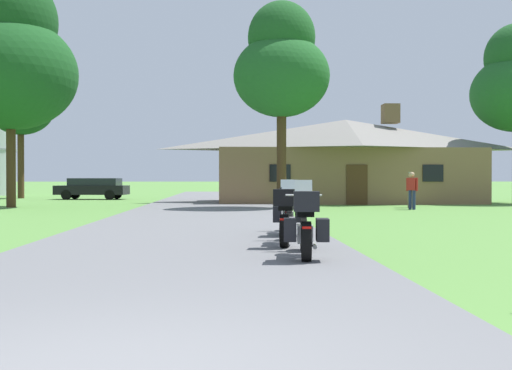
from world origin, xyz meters
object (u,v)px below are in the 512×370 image
at_px(bystander_white_shirt_near_lodge, 411,188).
at_px(tree_left_far, 21,100).
at_px(motorcycle_yellow_nearest_to_camera, 305,225).
at_px(tree_by_lodge_front, 282,65).
at_px(motorcycle_silver_second_in_row, 286,217).
at_px(bystander_red_shirt_beside_signpost, 412,189).
at_px(motorcycle_green_farthest_in_row, 288,211).
at_px(parked_black_suv_far_left, 93,188).
at_px(tree_left_near, 11,58).

xyz_separation_m(bystander_white_shirt_near_lodge, tree_left_far, (-22.95, 14.89, 5.91)).
relative_size(motorcycle_yellow_nearest_to_camera, tree_left_far, 0.21).
bearing_deg(tree_left_far, tree_by_lodge_front, -42.95).
distance_m(motorcycle_silver_second_in_row, bystander_white_shirt_near_lodge, 17.95).
bearing_deg(bystander_red_shirt_beside_signpost, motorcycle_silver_second_in_row, -74.64).
distance_m(bystander_white_shirt_near_lodge, tree_by_lodge_front, 8.36).
height_order(motorcycle_green_farthest_in_row, parked_black_suv_far_left, parked_black_suv_far_left).
bearing_deg(motorcycle_silver_second_in_row, tree_left_near, 132.45).
bearing_deg(parked_black_suv_far_left, bystander_red_shirt_beside_signpost, -124.28).
relative_size(motorcycle_green_farthest_in_row, tree_left_far, 0.21).
bearing_deg(tree_left_near, motorcycle_yellow_nearest_to_camera, -59.55).
distance_m(bystander_white_shirt_near_lodge, tree_left_near, 20.02).
relative_size(bystander_white_shirt_near_lodge, bystander_red_shirt_beside_signpost, 1.01).
bearing_deg(bystander_white_shirt_near_lodge, bystander_red_shirt_beside_signpost, 137.56).
height_order(motorcycle_silver_second_in_row, tree_by_lodge_front, tree_by_lodge_front).
height_order(motorcycle_green_farthest_in_row, bystander_white_shirt_near_lodge, bystander_white_shirt_near_lodge).
relative_size(motorcycle_green_farthest_in_row, bystander_white_shirt_near_lodge, 1.24).
xyz_separation_m(bystander_red_shirt_beside_signpost, tree_by_lodge_front, (-5.73, 1.01, 5.60)).
height_order(tree_left_near, parked_black_suv_far_left, tree_left_near).
bearing_deg(motorcycle_yellow_nearest_to_camera, bystander_white_shirt_near_lodge, 73.56).
height_order(motorcycle_silver_second_in_row, tree_left_near, tree_left_near).
bearing_deg(tree_left_near, parked_black_suv_far_left, 82.24).
bearing_deg(bystander_red_shirt_beside_signpost, tree_left_near, -148.26).
distance_m(motorcycle_silver_second_in_row, tree_left_far, 35.35).
distance_m(bystander_red_shirt_beside_signpost, tree_left_near, 19.78).
xyz_separation_m(motorcycle_silver_second_in_row, bystander_white_shirt_near_lodge, (7.52, 16.30, 0.33)).
distance_m(tree_left_near, parked_black_suv_far_left, 12.88).
bearing_deg(motorcycle_silver_second_in_row, parked_black_suv_far_left, 118.54).
xyz_separation_m(motorcycle_green_farthest_in_row, tree_left_far, (-15.69, 28.95, 6.25)).
height_order(bystander_red_shirt_beside_signpost, tree_by_lodge_front, tree_by_lodge_front).
xyz_separation_m(motorcycle_silver_second_in_row, tree_left_far, (-15.43, 31.18, 6.24)).
bearing_deg(tree_by_lodge_front, motorcycle_yellow_nearest_to_camera, -93.96).
distance_m(motorcycle_green_farthest_in_row, bystander_white_shirt_near_lodge, 15.83).
bearing_deg(tree_left_far, tree_left_near, -73.69).
xyz_separation_m(tree_left_near, tree_left_far, (-3.96, 13.52, -0.28)).
bearing_deg(motorcycle_green_farthest_in_row, bystander_red_shirt_beside_signpost, 65.60).
relative_size(tree_by_lodge_front, parked_black_suv_far_left, 1.98).
relative_size(motorcycle_yellow_nearest_to_camera, bystander_white_shirt_near_lodge, 1.24).
xyz_separation_m(tree_by_lodge_front, tree_left_far, (-16.76, 15.60, 0.33)).
bearing_deg(motorcycle_yellow_nearest_to_camera, tree_left_far, 120.60).
bearing_deg(bystander_white_shirt_near_lodge, motorcycle_yellow_nearest_to_camera, 130.58).
bearing_deg(motorcycle_silver_second_in_row, motorcycle_green_farthest_in_row, 92.79).
height_order(motorcycle_green_farthest_in_row, tree_left_near, tree_left_near).
distance_m(motorcycle_yellow_nearest_to_camera, motorcycle_silver_second_in_row, 2.05).
bearing_deg(tree_by_lodge_front, motorcycle_green_farthest_in_row, -94.59).
bearing_deg(bystander_red_shirt_beside_signpost, parked_black_suv_far_left, -178.62).
xyz_separation_m(motorcycle_silver_second_in_row, bystander_red_shirt_beside_signpost, (7.06, 14.58, 0.31)).
bearing_deg(motorcycle_yellow_nearest_to_camera, motorcycle_silver_second_in_row, 98.68).
relative_size(motorcycle_yellow_nearest_to_camera, motorcycle_silver_second_in_row, 1.00).
xyz_separation_m(motorcycle_yellow_nearest_to_camera, tree_by_lodge_front, (1.22, 17.63, 5.92)).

